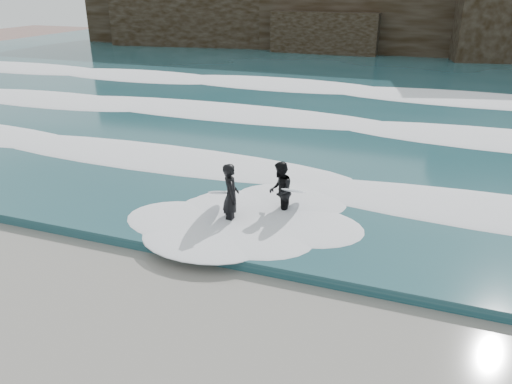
# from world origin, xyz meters

# --- Properties ---
(ground) EXTENTS (120.00, 120.00, 0.00)m
(ground) POSITION_xyz_m (0.00, 0.00, 0.00)
(ground) COLOR #815950
(ground) RESTS_ON ground
(sea) EXTENTS (90.00, 52.00, 0.30)m
(sea) POSITION_xyz_m (0.00, 29.00, 0.15)
(sea) COLOR #1F4A51
(sea) RESTS_ON ground
(foam_near) EXTENTS (60.00, 3.20, 0.20)m
(foam_near) POSITION_xyz_m (0.00, 9.00, 0.40)
(foam_near) COLOR white
(foam_near) RESTS_ON sea
(foam_mid) EXTENTS (60.00, 4.00, 0.24)m
(foam_mid) POSITION_xyz_m (0.00, 16.00, 0.42)
(foam_mid) COLOR white
(foam_mid) RESTS_ON sea
(foam_far) EXTENTS (60.00, 4.80, 0.30)m
(foam_far) POSITION_xyz_m (0.00, 25.00, 0.45)
(foam_far) COLOR white
(foam_far) RESTS_ON sea
(surfer_left) EXTENTS (1.31, 2.03, 1.98)m
(surfer_left) POSITION_xyz_m (-2.44, 5.16, 1.00)
(surfer_left) COLOR black
(surfer_left) RESTS_ON ground
(surfer_right) EXTENTS (1.13, 1.79, 1.81)m
(surfer_right) POSITION_xyz_m (-1.20, 6.21, 0.91)
(surfer_right) COLOR black
(surfer_right) RESTS_ON ground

